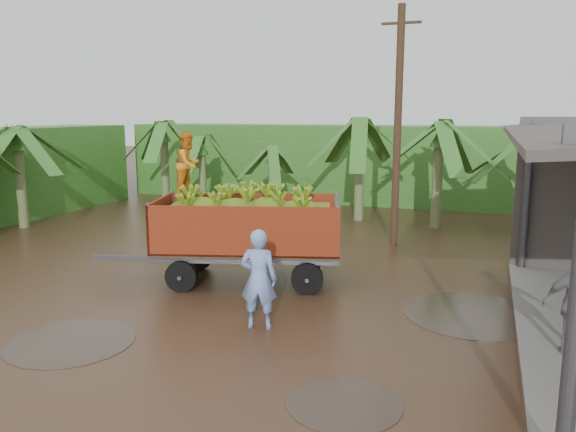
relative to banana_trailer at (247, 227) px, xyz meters
name	(u,v)px	position (x,y,z in m)	size (l,w,h in m)	color
ground	(262,317)	(1.31, -2.27, -1.38)	(100.00, 100.00, 0.00)	black
hedge_north	(349,163)	(-0.69, 13.73, 0.42)	(22.00, 3.00, 3.60)	#2D661E
banana_trailer	(247,227)	(0.00, 0.00, 0.00)	(6.38, 3.35, 3.73)	#BD391B
man_blue	(259,279)	(1.49, -2.82, -0.38)	(0.73, 0.48, 2.01)	#7999DC
utility_pole	(398,127)	(2.87, 5.22, 2.39)	(1.20, 0.24, 7.43)	#47301E
banana_plants	(213,180)	(-3.28, 4.58, 0.54)	(24.38, 20.80, 4.25)	#2D661E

